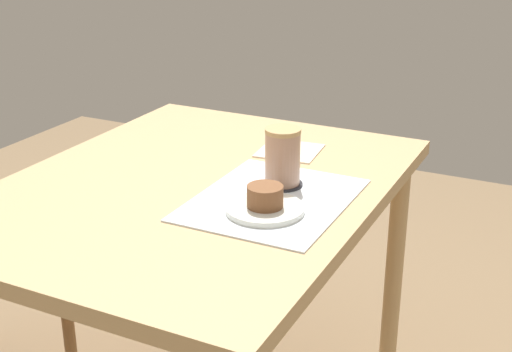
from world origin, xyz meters
TOP-DOWN VIEW (x-y plane):
  - dining_table at (0.00, 0.00)m, footprint 1.07×0.83m
  - placemat at (-0.01, -0.20)m, footprint 0.40×0.31m
  - pastry_plate at (-0.08, -0.22)m, footprint 0.17×0.17m
  - pastry at (-0.08, -0.22)m, footprint 0.08×0.08m
  - coffee_coaster at (0.07, -0.19)m, footprint 0.09×0.09m
  - coffee_mug at (0.07, -0.19)m, footprint 0.11×0.08m
  - paper_napkin at (0.29, -0.11)m, footprint 0.16×0.16m

SIDE VIEW (x-z plane):
  - dining_table at x=0.00m, z-range 0.28..1.01m
  - placemat at x=-0.01m, z-range 0.73..0.74m
  - paper_napkin at x=0.29m, z-range 0.73..0.74m
  - coffee_coaster at x=0.07m, z-range 0.74..0.74m
  - pastry_plate at x=-0.08m, z-range 0.74..0.75m
  - pastry at x=-0.08m, z-range 0.75..0.79m
  - coffee_mug at x=0.07m, z-range 0.74..0.87m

